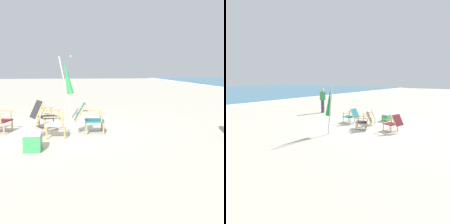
% 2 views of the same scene
% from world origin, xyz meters
% --- Properties ---
extents(ground_plane, '(80.00, 80.00, 0.00)m').
position_xyz_m(ground_plane, '(0.00, 0.00, 0.00)').
color(ground_plane, '#B7AF9E').
extents(beach_chair_far_center, '(0.60, 0.73, 0.80)m').
position_xyz_m(beach_chair_far_center, '(0.73, 0.06, 0.43)').
color(beach_chair_far_center, beige).
rests_on(beach_chair_far_center, ground).
extents(beach_chair_front_left, '(0.60, 0.77, 0.78)m').
position_xyz_m(beach_chair_front_left, '(0.30, 1.03, 0.42)').
color(beach_chair_front_left, '#196066').
rests_on(beach_chair_front_left, ground).
extents(beach_chair_back_right, '(0.83, 0.91, 0.80)m').
position_xyz_m(beach_chair_back_right, '(-0.37, -0.17, 0.43)').
color(beach_chair_back_right, '#28282D').
rests_on(beach_chair_back_right, ground).
extents(umbrella_furled_green, '(0.39, 0.54, 2.09)m').
position_xyz_m(umbrella_furled_green, '(-2.16, 0.47, 1.37)').
color(umbrella_furled_green, '#B7B2A8').
rests_on(umbrella_furled_green, ground).
extents(cooler_box, '(0.49, 0.35, 0.40)m').
position_xyz_m(cooler_box, '(1.93, -0.18, 0.20)').
color(cooler_box, '#338C4C').
rests_on(cooler_box, ground).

